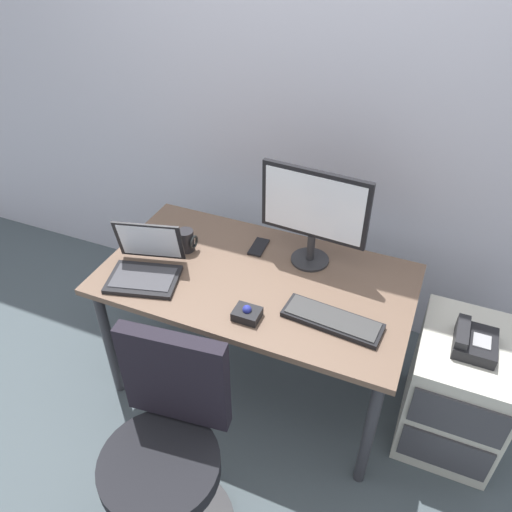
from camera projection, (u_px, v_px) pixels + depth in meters
ground_plane at (256, 379)px, 2.73m from camera, size 8.00×8.00×0.00m
back_wall at (316, 78)px, 2.42m from camera, size 6.00×0.10×2.80m
desk at (256, 290)px, 2.34m from camera, size 1.41×0.78×0.72m
file_cabinet at (456, 390)px, 2.31m from camera, size 0.42×0.53×0.60m
desk_phone at (473, 342)px, 2.09m from camera, size 0.17×0.20×0.09m
office_chair at (168, 459)px, 1.88m from camera, size 0.52×0.52×0.97m
monitor_main at (314, 211)px, 2.21m from camera, size 0.50×0.18×0.48m
keyboard at (332, 320)px, 2.05m from camera, size 0.42×0.17×0.03m
laptop at (146, 265)px, 2.27m from camera, size 0.37×0.35×0.24m
trackball_mouse at (247, 313)px, 2.07m from camera, size 0.11×0.09×0.07m
coffee_mug at (187, 241)px, 2.42m from camera, size 0.09×0.08×0.11m
cell_phone at (259, 247)px, 2.46m from camera, size 0.08×0.15×0.01m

